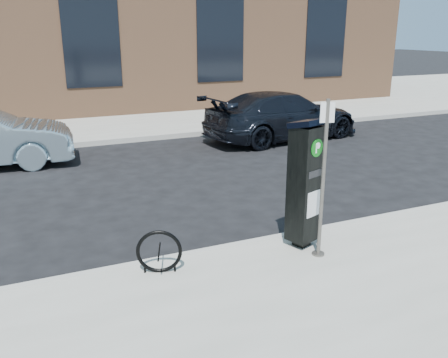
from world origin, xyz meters
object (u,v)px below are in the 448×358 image
parking_kiosk (305,182)px  sign_pole (323,181)px  car_dark (283,115)px  bike_rack (159,252)px

parking_kiosk → sign_pole: bearing=-102.3°
parking_kiosk → car_dark: parking_kiosk is taller
parking_kiosk → sign_pole: size_ratio=0.86×
car_dark → parking_kiosk: bearing=144.5°
sign_pole → bike_rack: (-2.25, 0.42, -0.82)m
parking_kiosk → bike_rack: parking_kiosk is taller
bike_rack → sign_pole: bearing=8.4°
parking_kiosk → car_dark: bearing=42.7°
sign_pole → parking_kiosk: bearing=111.7°
sign_pole → car_dark: sign_pole is taller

